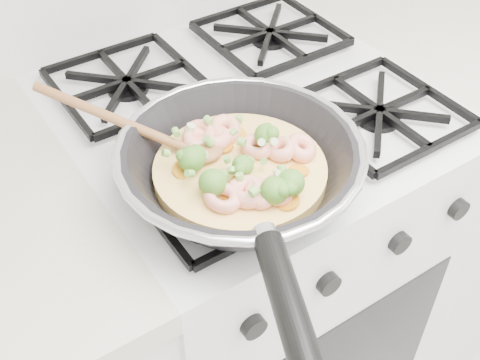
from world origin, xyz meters
TOP-DOWN VIEW (x-y plane):
  - stove at (0.00, 1.70)m, footprint 0.60×0.60m
  - skillet at (-0.14, 1.52)m, footprint 0.36×0.55m

SIDE VIEW (x-z plane):
  - stove at x=0.00m, z-range 0.00..0.92m
  - skillet at x=-0.14m, z-range 0.91..1.01m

